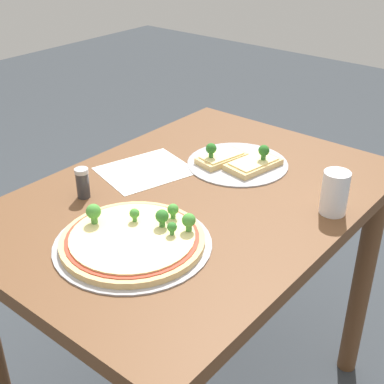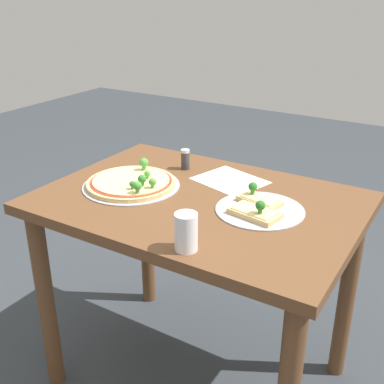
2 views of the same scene
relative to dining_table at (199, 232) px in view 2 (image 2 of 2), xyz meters
name	(u,v)px [view 2 (image 2 of 2)]	position (x,y,z in m)	size (l,w,h in m)	color
ground_plane	(198,374)	(0.00, 0.00, -0.63)	(8.00, 8.00, 0.00)	#33383D
dining_table	(199,232)	(0.00, 0.00, 0.00)	(1.02, 0.72, 0.75)	brown
pizza_tray_whole	(132,183)	(0.25, 0.04, 0.14)	(0.33, 0.33, 0.07)	#A3A3A8
pizza_tray_slice	(258,208)	(-0.20, -0.01, 0.14)	(0.27, 0.27, 0.07)	#A3A3A8
drinking_cup	(186,232)	(-0.14, 0.30, 0.18)	(0.06, 0.06, 0.10)	white
condiment_shaker	(185,159)	(0.18, -0.20, 0.16)	(0.03, 0.03, 0.08)	#333338
paper_menu	(230,181)	(-0.02, -0.18, 0.12)	(0.23, 0.19, 0.00)	white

